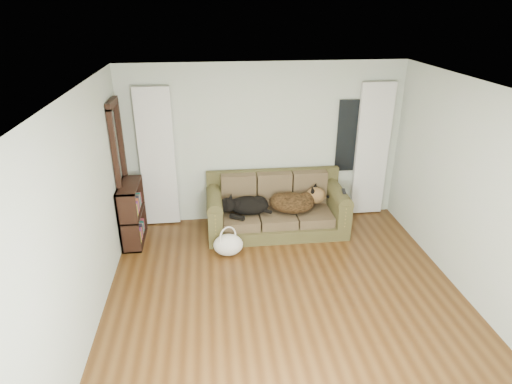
{
  "coord_description": "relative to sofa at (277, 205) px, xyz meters",
  "views": [
    {
      "loc": [
        -0.88,
        -4.07,
        3.43
      ],
      "look_at": [
        -0.23,
        1.6,
        0.87
      ],
      "focal_mm": 30.0,
      "sensor_mm": 36.0,
      "label": 1
    }
  ],
  "objects": [
    {
      "name": "bookshelf",
      "position": [
        -2.23,
        -0.08,
        0.05
      ],
      "size": [
        0.36,
        0.78,
        0.95
      ],
      "primitive_type": "cube",
      "rotation": [
        0.0,
        0.0,
        0.1
      ],
      "color": "black",
      "rests_on": "floor"
    },
    {
      "name": "window_pane",
      "position": [
        1.31,
        0.5,
        0.95
      ],
      "size": [
        0.5,
        0.03,
        1.2
      ],
      "primitive_type": "cube",
      "color": "black",
      "rests_on": "wall_back"
    },
    {
      "name": "curtain_left",
      "position": [
        -1.84,
        0.44,
        0.7
      ],
      "size": [
        0.55,
        0.08,
        2.25
      ],
      "primitive_type": "cube",
      "color": "silver",
      "rests_on": "ground"
    },
    {
      "name": "tv_remote",
      "position": [
        1.02,
        -0.2,
        0.28
      ],
      "size": [
        0.08,
        0.19,
        0.02
      ],
      "primitive_type": "cube",
      "rotation": [
        0.0,
        0.0,
        -0.17
      ],
      "color": "black",
      "rests_on": "sofa"
    },
    {
      "name": "floor",
      "position": [
        -0.14,
        -1.98,
        -0.45
      ],
      "size": [
        5.0,
        5.0,
        0.0
      ],
      "primitive_type": "plane",
      "color": "#44270F",
      "rests_on": "ground"
    },
    {
      "name": "wall_right",
      "position": [
        2.11,
        -1.98,
        0.85
      ],
      "size": [
        0.04,
        5.0,
        2.6
      ],
      "primitive_type": "cube",
      "color": "#B0C3AB",
      "rests_on": "ground"
    },
    {
      "name": "dog_black_lab",
      "position": [
        -0.49,
        -0.02,
        0.03
      ],
      "size": [
        0.68,
        0.52,
        0.27
      ],
      "primitive_type": "ellipsoid",
      "rotation": [
        0.0,
        0.0,
        -0.13
      ],
      "color": "black",
      "rests_on": "sofa"
    },
    {
      "name": "dog_shepherd",
      "position": [
        0.28,
        -0.02,
        0.04
      ],
      "size": [
        0.85,
        0.68,
        0.33
      ],
      "primitive_type": "ellipsoid",
      "rotation": [
        0.0,
        0.0,
        2.93
      ],
      "color": "black",
      "rests_on": "sofa"
    },
    {
      "name": "wall_back",
      "position": [
        -0.14,
        0.52,
        0.85
      ],
      "size": [
        4.5,
        0.04,
        2.6
      ],
      "primitive_type": "cube",
      "color": "#B0C3AB",
      "rests_on": "ground"
    },
    {
      "name": "curtain_right",
      "position": [
        1.66,
        0.44,
        0.7
      ],
      "size": [
        0.55,
        0.08,
        2.25
      ],
      "primitive_type": "cube",
      "color": "silver",
      "rests_on": "ground"
    },
    {
      "name": "wall_left",
      "position": [
        -2.39,
        -1.98,
        0.85
      ],
      "size": [
        0.04,
        5.0,
        2.6
      ],
      "primitive_type": "cube",
      "color": "#B0C3AB",
      "rests_on": "ground"
    },
    {
      "name": "tote_bag",
      "position": [
        -0.81,
        -0.64,
        -0.29
      ],
      "size": [
        0.51,
        0.44,
        0.32
      ],
      "primitive_type": "ellipsoid",
      "rotation": [
        0.0,
        0.0,
        0.28
      ],
      "color": "white",
      "rests_on": "floor"
    },
    {
      "name": "sofa",
      "position": [
        0.0,
        0.0,
        0.0
      ],
      "size": [
        2.19,
        0.95,
        0.9
      ],
      "primitive_type": "cube",
      "color": "#302D16",
      "rests_on": "floor"
    },
    {
      "name": "ceiling",
      "position": [
        -0.14,
        -1.98,
        2.15
      ],
      "size": [
        5.0,
        5.0,
        0.0
      ],
      "primitive_type": "plane",
      "color": "white",
      "rests_on": "ground"
    },
    {
      "name": "door_casing",
      "position": [
        -2.34,
        0.07,
        0.6
      ],
      "size": [
        0.07,
        0.6,
        2.1
      ],
      "primitive_type": "cube",
      "color": "black",
      "rests_on": "ground"
    }
  ]
}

